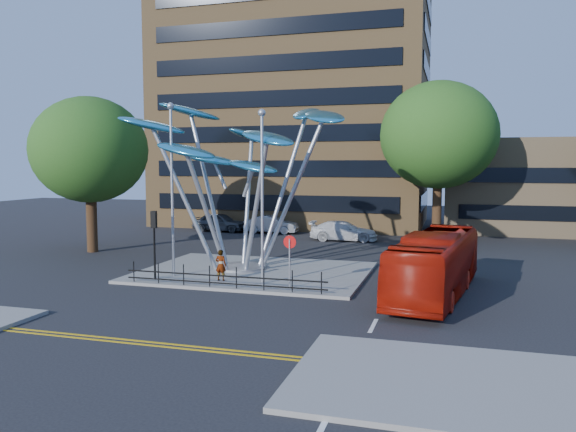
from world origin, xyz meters
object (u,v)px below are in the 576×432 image
(red_bus, at_px, (436,264))
(parked_car_left, at_px, (220,222))
(street_lamp_left, at_px, (172,174))
(street_lamp_right, at_px, (262,181))
(parked_car_right, at_px, (344,231))
(no_entry_sign_island, at_px, (290,252))
(tree_right, at_px, (439,135))
(leaf_sculpture, at_px, (240,146))
(tree_left, at_px, (89,150))
(pedestrian, at_px, (221,265))
(parked_car_mid, at_px, (271,225))
(traffic_light_island, at_px, (154,230))

(red_bus, height_order, parked_car_left, red_bus)
(street_lamp_left, bearing_deg, street_lamp_right, -5.71)
(parked_car_right, bearing_deg, no_entry_sign_island, 178.17)
(street_lamp_right, bearing_deg, parked_car_left, 118.47)
(tree_right, distance_m, leaf_sculpture, 18.37)
(tree_left, relative_size, red_bus, 1.00)
(tree_left, xyz_separation_m, street_lamp_right, (14.50, -7.00, -1.70))
(no_entry_sign_island, distance_m, pedestrian, 3.89)
(leaf_sculpture, distance_m, parked_car_right, 15.21)
(tree_right, xyz_separation_m, tree_left, (-22.00, -12.00, -1.24))
(no_entry_sign_island, relative_size, parked_car_mid, 0.54)
(tree_left, distance_m, leaf_sculpture, 12.38)
(red_bus, xyz_separation_m, pedestrian, (-10.23, -0.30, -0.51))
(leaf_sculpture, relative_size, street_lamp_left, 1.45)
(no_entry_sign_island, distance_m, parked_car_mid, 21.87)
(parked_car_left, bearing_deg, parked_car_mid, -86.50)
(tree_left, height_order, parked_car_left, tree_left)
(pedestrian, bearing_deg, traffic_light_island, 12.63)
(tree_right, distance_m, parked_car_mid, 15.46)
(street_lamp_left, xyz_separation_m, parked_car_mid, (-1.10, 19.50, -4.60))
(tree_right, bearing_deg, parked_car_mid, 175.79)
(tree_right, distance_m, parked_car_right, 10.16)
(pedestrian, distance_m, parked_car_mid, 20.22)
(leaf_sculpture, distance_m, red_bus, 12.32)
(street_lamp_left, distance_m, parked_car_mid, 20.07)
(traffic_light_island, distance_m, pedestrian, 3.74)
(no_entry_sign_island, bearing_deg, parked_car_mid, 110.35)
(parked_car_mid, distance_m, parked_car_right, 7.29)
(traffic_light_island, height_order, red_bus, traffic_light_island)
(street_lamp_right, distance_m, pedestrian, 4.73)
(parked_car_right, bearing_deg, tree_left, 119.45)
(parked_car_mid, bearing_deg, tree_left, 144.60)
(pedestrian, relative_size, parked_car_mid, 0.34)
(traffic_light_island, bearing_deg, tree_left, 140.19)
(leaf_sculpture, bearing_deg, pedestrian, -84.49)
(street_lamp_left, distance_m, pedestrian, 5.24)
(street_lamp_right, relative_size, parked_car_right, 1.61)
(street_lamp_left, distance_m, street_lamp_right, 5.03)
(red_bus, xyz_separation_m, parked_car_right, (-7.36, 16.78, -0.68))
(tree_right, distance_m, street_lamp_left, 22.49)
(leaf_sculpture, height_order, pedestrian, leaf_sculpture)
(leaf_sculpture, distance_m, parked_car_left, 19.27)
(red_bus, bearing_deg, parked_car_left, 142.47)
(tree_right, height_order, parked_car_left, tree_right)
(leaf_sculpture, height_order, no_entry_sign_island, leaf_sculpture)
(leaf_sculpture, height_order, traffic_light_island, leaf_sculpture)
(tree_right, xyz_separation_m, street_lamp_right, (-7.50, -19.00, -2.94))
(traffic_light_island, height_order, parked_car_mid, traffic_light_island)
(leaf_sculpture, relative_size, red_bus, 1.24)
(parked_car_mid, bearing_deg, no_entry_sign_island, -162.18)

